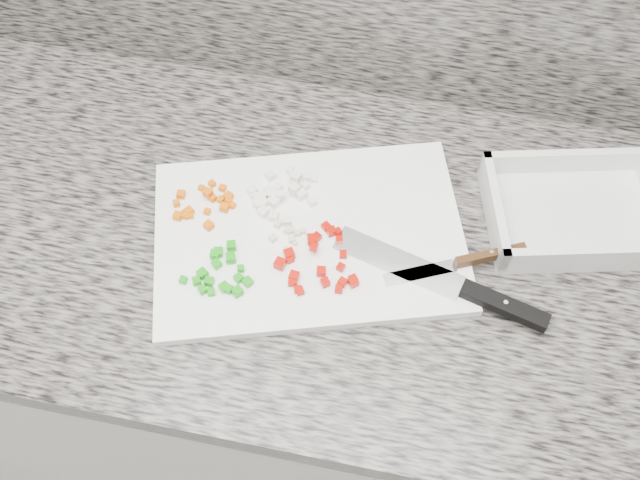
# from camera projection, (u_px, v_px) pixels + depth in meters

# --- Properties ---
(cabinet) EXTENTS (3.92, 0.62, 0.86)m
(cabinet) POSITION_uv_depth(u_px,v_px,m) (308.00, 354.00, 1.45)
(cabinet) COLOR silver
(cabinet) RESTS_ON ground
(countertop) EXTENTS (3.96, 0.64, 0.04)m
(countertop) POSITION_uv_depth(u_px,v_px,m) (304.00, 238.00, 1.06)
(countertop) COLOR #66625A
(countertop) RESTS_ON cabinet
(cutting_board) EXTENTS (0.51, 0.41, 0.01)m
(cutting_board) POSITION_uv_depth(u_px,v_px,m) (309.00, 236.00, 1.03)
(cutting_board) COLOR white
(cutting_board) RESTS_ON countertop
(carrot_pile) EXTENTS (0.09, 0.09, 0.02)m
(carrot_pile) POSITION_uv_depth(u_px,v_px,m) (206.00, 204.00, 1.05)
(carrot_pile) COLOR #DA5E04
(carrot_pile) RESTS_ON cutting_board
(onion_pile) EXTENTS (0.11, 0.10, 0.02)m
(onion_pile) POSITION_uv_depth(u_px,v_px,m) (279.00, 194.00, 1.05)
(onion_pile) COLOR white
(onion_pile) RESTS_ON cutting_board
(green_pepper_pile) EXTENTS (0.10, 0.09, 0.01)m
(green_pepper_pile) POSITION_uv_depth(u_px,v_px,m) (222.00, 273.00, 0.99)
(green_pepper_pile) COLOR #15950D
(green_pepper_pile) RESTS_ON cutting_board
(red_pepper_pile) EXTENTS (0.12, 0.12, 0.02)m
(red_pepper_pile) POSITION_uv_depth(u_px,v_px,m) (316.00, 262.00, 0.99)
(red_pepper_pile) COLOR #B30D02
(red_pepper_pile) RESTS_ON cutting_board
(garlic_pile) EXTENTS (0.05, 0.06, 0.01)m
(garlic_pile) POSITION_uv_depth(u_px,v_px,m) (286.00, 233.00, 1.02)
(garlic_pile) COLOR beige
(garlic_pile) RESTS_ON cutting_board
(chef_knife) EXTENTS (0.31, 0.11, 0.02)m
(chef_knife) POSITION_uv_depth(u_px,v_px,m) (467.00, 290.00, 0.97)
(chef_knife) COLOR silver
(chef_knife) RESTS_ON cutting_board
(paring_knife) EXTENTS (0.19, 0.10, 0.02)m
(paring_knife) POSITION_uv_depth(u_px,v_px,m) (473.00, 260.00, 1.00)
(paring_knife) COLOR silver
(paring_knife) RESTS_ON cutting_board
(tray) EXTENTS (0.29, 0.23, 0.05)m
(tray) POSITION_uv_depth(u_px,v_px,m) (573.00, 213.00, 1.04)
(tray) COLOR silver
(tray) RESTS_ON countertop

